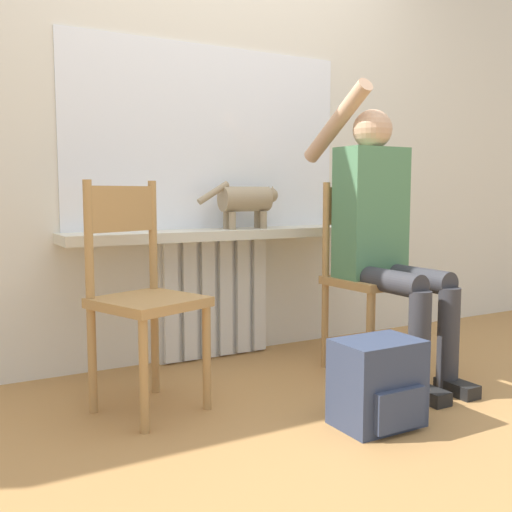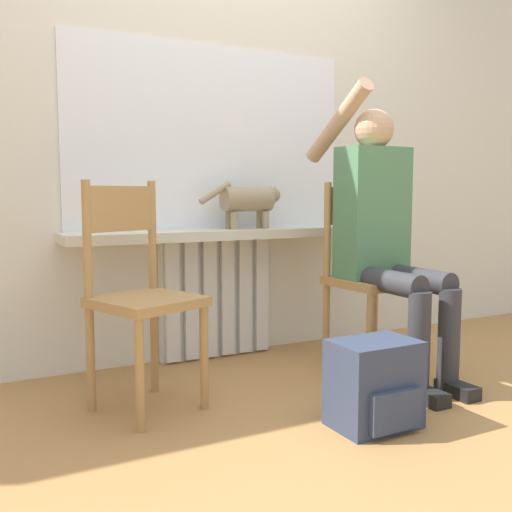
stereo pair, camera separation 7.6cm
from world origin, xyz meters
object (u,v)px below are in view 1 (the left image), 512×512
(cat, at_px, (247,200))
(chair_right, at_px, (366,274))
(chair_left, at_px, (142,293))
(person, at_px, (383,228))
(backpack, at_px, (378,384))

(cat, bearing_deg, chair_right, -47.83)
(chair_left, xyz_separation_m, chair_right, (1.19, 0.00, 0.00))
(chair_left, height_order, person, person)
(person, distance_m, backpack, 0.90)
(cat, bearing_deg, chair_left, -147.48)
(chair_right, relative_size, cat, 1.99)
(chair_left, bearing_deg, cat, 12.44)
(chair_right, xyz_separation_m, cat, (-0.44, 0.48, 0.37))
(chair_right, bearing_deg, backpack, -129.36)
(chair_left, distance_m, backpack, 1.02)
(cat, relative_size, backpack, 1.42)
(person, xyz_separation_m, cat, (-0.44, 0.60, 0.13))
(chair_left, relative_size, backpack, 2.82)
(chair_left, bearing_deg, person, -25.44)
(chair_right, bearing_deg, chair_left, 176.81)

